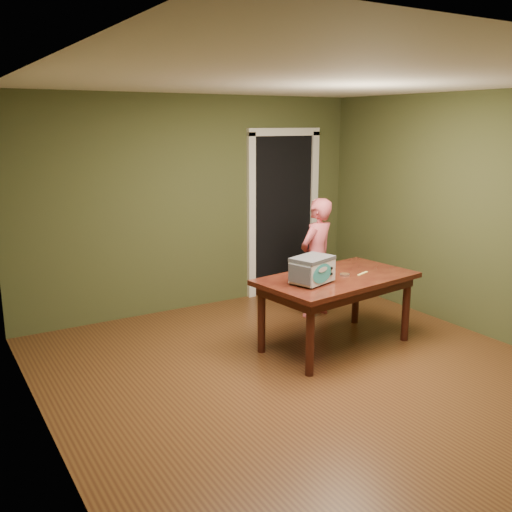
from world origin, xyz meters
name	(u,v)px	position (x,y,z in m)	size (l,w,h in m)	color
floor	(315,379)	(0.00, 0.00, 0.00)	(5.00, 5.00, 0.00)	brown
room_shell	(319,191)	(0.00, 0.00, 1.71)	(4.52, 5.02, 2.61)	#3F4525
doorway	(271,212)	(1.30, 2.78, 1.06)	(1.10, 0.66, 2.25)	black
dining_table	(337,286)	(0.66, 0.53, 0.65)	(1.70, 1.10, 0.75)	black
toy_oven	(312,269)	(0.29, 0.46, 0.89)	(0.48, 0.39, 0.26)	#4C4F54
baking_pan	(345,275)	(0.74, 0.51, 0.76)	(0.10, 0.10, 0.02)	silver
spatula	(363,273)	(0.95, 0.47, 0.75)	(0.18, 0.03, 0.01)	#F4DE6A
child	(317,258)	(1.07, 1.41, 0.71)	(0.52, 0.34, 1.42)	#D65863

